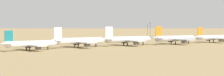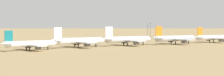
{
  "view_description": "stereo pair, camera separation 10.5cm",
  "coord_description": "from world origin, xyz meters",
  "px_view_note": "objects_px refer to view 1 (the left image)",
  "views": [
    {
      "loc": [
        -174.65,
        -281.45,
        19.76
      ],
      "look_at": [
        7.43,
        -0.63,
        6.0
      ],
      "focal_mm": 72.37,
      "sensor_mm": 36.0,
      "label": 1
    },
    {
      "loc": [
        -174.57,
        -281.51,
        19.76
      ],
      "look_at": [
        7.43,
        -0.63,
        6.0
      ],
      "focal_mm": 72.37,
      "sensor_mm": 36.0,
      "label": 2
    }
  ],
  "objects_px": {
    "parked_jet_white_3": "(127,39)",
    "light_pole_mid": "(147,31)",
    "parked_jet_teal_1": "(30,44)",
    "parked_jet_orange_5": "(212,38)",
    "light_pole_west": "(150,29)",
    "parked_jet_white_2": "(78,41)",
    "parked_jet_orange_4": "(175,38)"
  },
  "relations": [
    {
      "from": "parked_jet_white_2",
      "to": "parked_jet_orange_4",
      "type": "height_order",
      "value": "parked_jet_orange_4"
    },
    {
      "from": "parked_jet_teal_1",
      "to": "light_pole_west",
      "type": "height_order",
      "value": "light_pole_west"
    },
    {
      "from": "parked_jet_orange_5",
      "to": "parked_jet_orange_4",
      "type": "bearing_deg",
      "value": -172.67
    },
    {
      "from": "parked_jet_white_2",
      "to": "parked_jet_orange_4",
      "type": "xyz_separation_m",
      "value": [
        84.61,
        -4.78,
        0.03
      ]
    },
    {
      "from": "parked_jet_orange_5",
      "to": "light_pole_mid",
      "type": "xyz_separation_m",
      "value": [
        16.45,
        112.78,
        3.48
      ]
    },
    {
      "from": "parked_jet_teal_1",
      "to": "parked_jet_white_3",
      "type": "relative_size",
      "value": 0.89
    },
    {
      "from": "parked_jet_teal_1",
      "to": "light_pole_mid",
      "type": "height_order",
      "value": "light_pole_mid"
    },
    {
      "from": "parked_jet_white_2",
      "to": "light_pole_mid",
      "type": "xyz_separation_m",
      "value": [
        146.43,
        111.27,
        3.07
      ]
    },
    {
      "from": "parked_jet_orange_4",
      "to": "parked_jet_teal_1",
      "type": "bearing_deg",
      "value": -175.25
    },
    {
      "from": "parked_jet_teal_1",
      "to": "light_pole_west",
      "type": "bearing_deg",
      "value": 29.12
    },
    {
      "from": "parked_jet_teal_1",
      "to": "light_pole_west",
      "type": "relative_size",
      "value": 2.39
    },
    {
      "from": "light_pole_west",
      "to": "light_pole_mid",
      "type": "relative_size",
      "value": 1.23
    },
    {
      "from": "parked_jet_orange_4",
      "to": "parked_jet_orange_5",
      "type": "relative_size",
      "value": 1.1
    },
    {
      "from": "parked_jet_white_2",
      "to": "parked_jet_white_3",
      "type": "xyz_separation_m",
      "value": [
        41.92,
        0.02,
        0.04
      ]
    },
    {
      "from": "parked_jet_orange_4",
      "to": "light_pole_mid",
      "type": "xyz_separation_m",
      "value": [
        61.81,
        116.06,
        3.04
      ]
    },
    {
      "from": "parked_jet_white_3",
      "to": "light_pole_west",
      "type": "distance_m",
      "value": 133.32
    },
    {
      "from": "parked_jet_teal_1",
      "to": "parked_jet_white_2",
      "type": "height_order",
      "value": "parked_jet_white_2"
    },
    {
      "from": "parked_jet_teal_1",
      "to": "light_pole_west",
      "type": "xyz_separation_m",
      "value": [
        176.99,
        103.63,
        5.15
      ]
    },
    {
      "from": "parked_jet_teal_1",
      "to": "parked_jet_white_2",
      "type": "xyz_separation_m",
      "value": [
        40.41,
        9.85,
        0.48
      ]
    },
    {
      "from": "parked_jet_teal_1",
      "to": "parked_jet_white_2",
      "type": "bearing_deg",
      "value": 12.48
    },
    {
      "from": "parked_jet_white_3",
      "to": "parked_jet_orange_5",
      "type": "relative_size",
      "value": 1.1
    },
    {
      "from": "parked_jet_white_3",
      "to": "light_pole_mid",
      "type": "bearing_deg",
      "value": 50.64
    },
    {
      "from": "parked_jet_teal_1",
      "to": "parked_jet_orange_4",
      "type": "xyz_separation_m",
      "value": [
        125.02,
        5.07,
        0.51
      ]
    },
    {
      "from": "parked_jet_orange_5",
      "to": "light_pole_mid",
      "type": "height_order",
      "value": "light_pole_mid"
    },
    {
      "from": "parked_jet_white_2",
      "to": "light_pole_west",
      "type": "xyz_separation_m",
      "value": [
        136.58,
        93.78,
        4.67
      ]
    },
    {
      "from": "parked_jet_white_3",
      "to": "light_pole_mid",
      "type": "relative_size",
      "value": 3.32
    },
    {
      "from": "parked_jet_teal_1",
      "to": "parked_jet_white_2",
      "type": "distance_m",
      "value": 41.6
    },
    {
      "from": "light_pole_mid",
      "to": "parked_jet_white_2",
      "type": "bearing_deg",
      "value": -142.77
    },
    {
      "from": "parked_jet_white_3",
      "to": "parked_jet_orange_5",
      "type": "distance_m",
      "value": 88.07
    },
    {
      "from": "parked_jet_orange_4",
      "to": "parked_jet_orange_5",
      "type": "xyz_separation_m",
      "value": [
        45.36,
        3.28,
        -0.43
      ]
    },
    {
      "from": "parked_jet_white_3",
      "to": "light_pole_mid",
      "type": "xyz_separation_m",
      "value": [
        104.51,
        111.25,
        3.03
      ]
    },
    {
      "from": "parked_jet_white_3",
      "to": "light_pole_west",
      "type": "bearing_deg",
      "value": 48.57
    }
  ]
}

